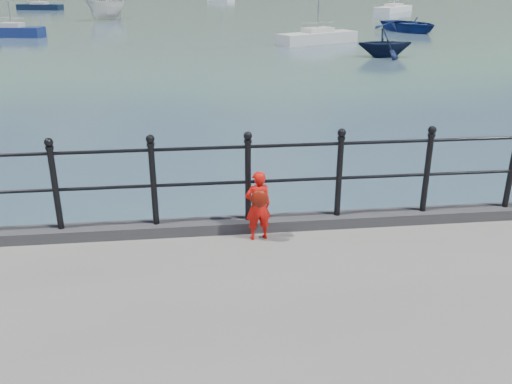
{
  "coord_description": "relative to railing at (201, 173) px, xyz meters",
  "views": [
    {
      "loc": [
        -0.05,
        -6.63,
        4.15
      ],
      "look_at": [
        0.7,
        -0.2,
        1.55
      ],
      "focal_mm": 38.0,
      "sensor_mm": 36.0,
      "label": 1
    }
  ],
  "objects": [
    {
      "name": "far_shore",
      "position": [
        38.34,
        239.56,
        -24.39
      ],
      "size": [
        830.0,
        200.0,
        156.0
      ],
      "color": "#333A21",
      "rests_on": "ground"
    },
    {
      "name": "ground",
      "position": [
        -0.0,
        0.15,
        -1.82
      ],
      "size": [
        600.0,
        600.0,
        0.0
      ],
      "primitive_type": "plane",
      "color": "#2D4251",
      "rests_on": "ground"
    },
    {
      "name": "sailboat_left",
      "position": [
        -19.08,
        69.45,
        -1.48
      ],
      "size": [
        5.88,
        3.12,
        8.05
      ],
      "rotation": [
        0.0,
        0.0,
        -0.26
      ],
      "color": "black",
      "rests_on": "ground"
    },
    {
      "name": "launch_blue",
      "position": [
        17.07,
        36.13,
        -1.26
      ],
      "size": [
        5.51,
        6.45,
        1.13
      ],
      "primitive_type": "imported",
      "rotation": [
        0.0,
        0.0,
        0.34
      ],
      "color": "navy",
      "rests_on": "ground"
    },
    {
      "name": "railing",
      "position": [
        0.0,
        0.0,
        0.0
      ],
      "size": [
        18.11,
        0.11,
        1.2
      ],
      "color": "black",
      "rests_on": "kerb"
    },
    {
      "name": "launch_navy",
      "position": [
        10.35,
        22.56,
        -1.05
      ],
      "size": [
        2.94,
        2.54,
        1.55
      ],
      "primitive_type": "imported",
      "rotation": [
        0.0,
        0.0,
        1.57
      ],
      "color": "black",
      "rests_on": "ground"
    },
    {
      "name": "launch_white",
      "position": [
        -8.24,
        51.23,
        -0.75
      ],
      "size": [
        4.45,
        5.89,
        2.15
      ],
      "primitive_type": "imported",
      "rotation": [
        0.0,
        0.0,
        -0.49
      ],
      "color": "beige",
      "rests_on": "ground"
    },
    {
      "name": "sailboat_near",
      "position": [
        8.15,
        29.27,
        -1.48
      ],
      "size": [
        5.74,
        3.94,
        7.84
      ],
      "rotation": [
        0.0,
        0.0,
        0.47
      ],
      "color": "silver",
      "rests_on": "ground"
    },
    {
      "name": "sailboat_port",
      "position": [
        -12.74,
        35.65,
        -1.48
      ],
      "size": [
        4.58,
        2.38,
        6.59
      ],
      "rotation": [
        0.0,
        0.0,
        -0.23
      ],
      "color": "navy",
      "rests_on": "ground"
    },
    {
      "name": "sailboat_far",
      "position": [
        24.27,
        59.5,
        -1.48
      ],
      "size": [
        6.38,
        6.89,
        10.41
      ],
      "rotation": [
        0.0,
        0.0,
        0.85
      ],
      "color": "white",
      "rests_on": "ground"
    },
    {
      "name": "child",
      "position": [
        0.7,
        -0.29,
        -0.36
      ],
      "size": [
        0.36,
        0.32,
        0.91
      ],
      "rotation": [
        0.0,
        0.0,
        3.3
      ],
      "color": "red",
      "rests_on": "quay"
    },
    {
      "name": "kerb",
      "position": [
        -0.0,
        -0.0,
        -0.75
      ],
      "size": [
        60.0,
        0.3,
        0.15
      ],
      "primitive_type": "cube",
      "color": "#28282B",
      "rests_on": "quay"
    }
  ]
}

